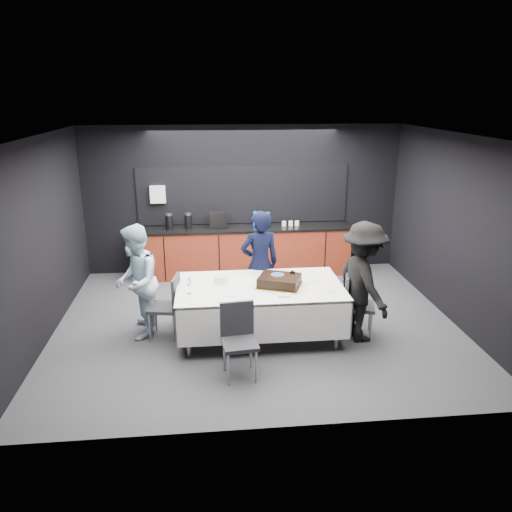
{
  "coord_description": "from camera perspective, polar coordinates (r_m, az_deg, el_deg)",
  "views": [
    {
      "loc": [
        -0.72,
        -6.88,
        3.36
      ],
      "look_at": [
        0.0,
        0.1,
        1.05
      ],
      "focal_mm": 35.0,
      "sensor_mm": 36.0,
      "label": 1
    }
  ],
  "objects": [
    {
      "name": "kitchenette",
      "position": [
        9.54,
        -1.39,
        1.05
      ],
      "size": [
        4.1,
        0.64,
        2.05
      ],
      "color": "maroon",
      "rests_on": "ground"
    },
    {
      "name": "fork_pile",
      "position": [
        6.65,
        3.22,
        -4.51
      ],
      "size": [
        0.17,
        0.12,
        0.03
      ],
      "primitive_type": "cube",
      "rotation": [
        0.0,
        0.0,
        -0.12
      ],
      "color": "white",
      "rests_on": "party_table"
    },
    {
      "name": "person_left",
      "position": [
        7.22,
        -13.53,
        -2.89
      ],
      "size": [
        0.62,
        0.8,
        1.64
      ],
      "primitive_type": "imported",
      "rotation": [
        0.0,
        0.0,
        -1.57
      ],
      "color": "silver",
      "rests_on": "ground"
    },
    {
      "name": "person_center",
      "position": [
        7.69,
        0.44,
        -0.9
      ],
      "size": [
        0.68,
        0.52,
        1.68
      ],
      "primitive_type": "imported",
      "rotation": [
        0.0,
        0.0,
        3.35
      ],
      "color": "black",
      "rests_on": "ground"
    },
    {
      "name": "chair_left",
      "position": [
        7.18,
        -9.91,
        -5.22
      ],
      "size": [
        0.48,
        0.48,
        0.92
      ],
      "color": "#2A2A2F",
      "rests_on": "ground"
    },
    {
      "name": "party_table",
      "position": [
        7.06,
        0.42,
        -4.42
      ],
      "size": [
        2.32,
        1.32,
        0.78
      ],
      "color": "#99999E",
      "rests_on": "ground"
    },
    {
      "name": "cake_assembly",
      "position": [
        6.97,
        2.7,
        -2.87
      ],
      "size": [
        0.73,
        0.67,
        0.18
      ],
      "color": "gold",
      "rests_on": "party_table"
    },
    {
      "name": "chair_near",
      "position": [
        6.19,
        -2.01,
        -8.94
      ],
      "size": [
        0.46,
        0.46,
        0.92
      ],
      "color": "#2A2A2F",
      "rests_on": "ground"
    },
    {
      "name": "ground",
      "position": [
        7.69,
        0.08,
        -7.69
      ],
      "size": [
        6.0,
        6.0,
        0.0
      ],
      "primitive_type": "plane",
      "color": "#434348",
      "rests_on": "ground"
    },
    {
      "name": "loose_plate_right_b",
      "position": [
        6.89,
        8.19,
        -3.92
      ],
      "size": [
        0.22,
        0.22,
        0.01
      ],
      "primitive_type": "cylinder",
      "color": "white",
      "rests_on": "party_table"
    },
    {
      "name": "loose_plate_near",
      "position": [
        6.71,
        -2.99,
        -4.37
      ],
      "size": [
        0.19,
        0.19,
        0.01
      ],
      "primitive_type": "cylinder",
      "color": "white",
      "rests_on": "party_table"
    },
    {
      "name": "loose_plate_right_a",
      "position": [
        7.18,
        6.43,
        -2.92
      ],
      "size": [
        0.19,
        0.19,
        0.01
      ],
      "primitive_type": "cylinder",
      "color": "white",
      "rests_on": "party_table"
    },
    {
      "name": "champagne_flute",
      "position": [
        6.73,
        -7.7,
        -3.04
      ],
      "size": [
        0.06,
        0.06,
        0.22
      ],
      "color": "white",
      "rests_on": "party_table"
    },
    {
      "name": "room_shell",
      "position": [
        7.07,
        0.08,
        5.98
      ],
      "size": [
        6.04,
        5.04,
        2.82
      ],
      "color": "white",
      "rests_on": "ground"
    },
    {
      "name": "plate_stack",
      "position": [
        7.11,
        -4.07,
        -2.66
      ],
      "size": [
        0.2,
        0.2,
        0.1
      ],
      "primitive_type": "cylinder",
      "color": "white",
      "rests_on": "party_table"
    },
    {
      "name": "chair_right",
      "position": [
        7.27,
        11.13,
        -5.0
      ],
      "size": [
        0.51,
        0.51,
        0.92
      ],
      "color": "#2A2A2F",
      "rests_on": "ground"
    },
    {
      "name": "person_right",
      "position": [
        7.07,
        12.14,
        -2.94
      ],
      "size": [
        0.86,
        1.22,
        1.71
      ],
      "primitive_type": "imported",
      "rotation": [
        0.0,
        0.0,
        1.79
      ],
      "color": "black",
      "rests_on": "ground"
    },
    {
      "name": "loose_plate_far",
      "position": [
        7.42,
        -0.12,
        -2.08
      ],
      "size": [
        0.22,
        0.22,
        0.01
      ],
      "primitive_type": "cylinder",
      "color": "white",
      "rests_on": "party_table"
    }
  ]
}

